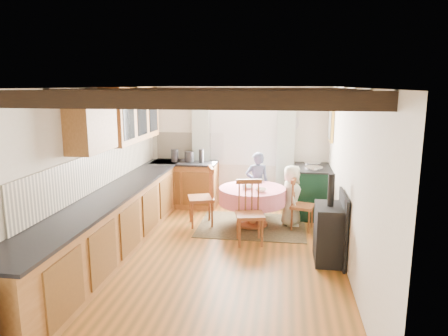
% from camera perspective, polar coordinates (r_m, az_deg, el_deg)
% --- Properties ---
extents(floor, '(3.60, 5.50, 0.00)m').
position_cam_1_polar(floor, '(6.06, -1.15, -12.24)').
color(floor, '#A65C1E').
rests_on(floor, ground).
extents(ceiling, '(3.60, 5.50, 0.00)m').
position_cam_1_polar(ceiling, '(5.55, -1.26, 11.09)').
color(ceiling, white).
rests_on(ceiling, ground).
extents(wall_back, '(3.60, 0.00, 2.40)m').
position_cam_1_polar(wall_back, '(8.36, 2.00, 2.97)').
color(wall_back, silver).
rests_on(wall_back, ground).
extents(wall_front, '(3.60, 0.00, 2.40)m').
position_cam_1_polar(wall_front, '(3.13, -9.95, -11.99)').
color(wall_front, silver).
rests_on(wall_front, ground).
extents(wall_left, '(0.00, 5.50, 2.40)m').
position_cam_1_polar(wall_left, '(6.24, -17.71, -0.51)').
color(wall_left, silver).
rests_on(wall_left, ground).
extents(wall_right, '(0.00, 5.50, 2.40)m').
position_cam_1_polar(wall_right, '(5.67, 17.04, -1.64)').
color(wall_right, silver).
rests_on(wall_right, ground).
extents(beam_a, '(3.60, 0.16, 0.16)m').
position_cam_1_polar(beam_a, '(3.60, -6.76, 9.36)').
color(beam_a, black).
rests_on(beam_a, ceiling).
extents(beam_b, '(3.60, 0.16, 0.16)m').
position_cam_1_polar(beam_b, '(4.57, -3.42, 9.86)').
color(beam_b, black).
rests_on(beam_b, ceiling).
extents(beam_c, '(3.60, 0.16, 0.16)m').
position_cam_1_polar(beam_c, '(5.55, -1.25, 10.16)').
color(beam_c, black).
rests_on(beam_c, ceiling).
extents(beam_d, '(3.60, 0.16, 0.16)m').
position_cam_1_polar(beam_d, '(6.54, 0.27, 10.37)').
color(beam_d, black).
rests_on(beam_d, ceiling).
extents(beam_e, '(3.60, 0.16, 0.16)m').
position_cam_1_polar(beam_e, '(7.53, 1.39, 10.51)').
color(beam_e, black).
rests_on(beam_e, ceiling).
extents(splash_left, '(0.02, 4.50, 0.55)m').
position_cam_1_polar(splash_left, '(6.50, -16.40, 0.03)').
color(splash_left, beige).
rests_on(splash_left, wall_left).
extents(splash_back, '(1.40, 0.02, 0.55)m').
position_cam_1_polar(splash_back, '(8.52, -4.73, 3.09)').
color(splash_back, beige).
rests_on(splash_back, wall_back).
extents(base_cabinet_left, '(0.60, 5.30, 0.88)m').
position_cam_1_polar(base_cabinet_left, '(6.31, -14.83, -7.36)').
color(base_cabinet_left, '#996232').
rests_on(base_cabinet_left, floor).
extents(base_cabinet_back, '(1.30, 0.60, 0.88)m').
position_cam_1_polar(base_cabinet_back, '(8.41, -5.41, -2.31)').
color(base_cabinet_back, '#996232').
rests_on(base_cabinet_back, floor).
extents(worktop_left, '(0.64, 5.30, 0.04)m').
position_cam_1_polar(worktop_left, '(6.18, -14.88, -3.33)').
color(worktop_left, black).
rests_on(worktop_left, base_cabinet_left).
extents(worktop_back, '(1.30, 0.64, 0.04)m').
position_cam_1_polar(worktop_back, '(8.29, -5.51, 0.74)').
color(worktop_back, black).
rests_on(worktop_back, base_cabinet_back).
extents(wall_cabinet_glass, '(0.34, 1.80, 0.90)m').
position_cam_1_polar(wall_cabinet_glass, '(7.16, -12.62, 7.31)').
color(wall_cabinet_glass, '#996232').
rests_on(wall_cabinet_glass, wall_left).
extents(wall_cabinet_solid, '(0.34, 0.90, 0.70)m').
position_cam_1_polar(wall_cabinet_solid, '(5.80, -17.92, 5.61)').
color(wall_cabinet_solid, '#996232').
rests_on(wall_cabinet_solid, wall_left).
extents(window_frame, '(1.34, 0.03, 1.54)m').
position_cam_1_polar(window_frame, '(8.29, 2.69, 5.67)').
color(window_frame, white).
rests_on(window_frame, wall_back).
extents(window_pane, '(1.20, 0.01, 1.40)m').
position_cam_1_polar(window_pane, '(8.29, 2.70, 5.68)').
color(window_pane, white).
rests_on(window_pane, wall_back).
extents(curtain_left, '(0.35, 0.10, 2.10)m').
position_cam_1_polar(curtain_left, '(8.40, -3.18, 2.31)').
color(curtain_left, '#AAAAAA').
rests_on(curtain_left, wall_back).
extents(curtain_right, '(0.35, 0.10, 2.10)m').
position_cam_1_polar(curtain_right, '(8.23, 8.50, 2.00)').
color(curtain_right, '#AAAAAA').
rests_on(curtain_right, wall_back).
extents(curtain_rod, '(2.00, 0.03, 0.03)m').
position_cam_1_polar(curtain_rod, '(8.16, 2.67, 9.81)').
color(curtain_rod, black).
rests_on(curtain_rod, wall_back).
extents(wall_picture, '(0.04, 0.50, 0.60)m').
position_cam_1_polar(wall_picture, '(7.85, 14.65, 5.72)').
color(wall_picture, gold).
rests_on(wall_picture, wall_right).
extents(wall_plate, '(0.30, 0.02, 0.30)m').
position_cam_1_polar(wall_plate, '(8.22, 9.33, 6.19)').
color(wall_plate, silver).
rests_on(wall_plate, wall_back).
extents(rug, '(1.85, 1.44, 0.01)m').
position_cam_1_polar(rug, '(7.31, 3.87, -7.98)').
color(rug, '#2B251B').
rests_on(rug, floor).
extents(dining_table, '(1.15, 1.15, 0.69)m').
position_cam_1_polar(dining_table, '(7.20, 3.91, -5.43)').
color(dining_table, pink).
rests_on(dining_table, floor).
extents(chair_near, '(0.51, 0.52, 0.99)m').
position_cam_1_polar(chair_near, '(6.40, 3.61, -6.21)').
color(chair_near, brown).
rests_on(chair_near, floor).
extents(chair_left, '(0.59, 0.57, 1.05)m').
position_cam_1_polar(chair_left, '(7.21, -3.23, -3.93)').
color(chair_left, brown).
rests_on(chair_left, floor).
extents(chair_right, '(0.47, 0.46, 0.89)m').
position_cam_1_polar(chair_right, '(7.13, 10.83, -4.97)').
color(chair_right, brown).
rests_on(chair_right, floor).
extents(aga_range, '(0.66, 1.03, 0.95)m').
position_cam_1_polar(aga_range, '(7.96, 12.10, -3.06)').
color(aga_range, black).
rests_on(aga_range, floor).
extents(cast_iron_stove, '(0.38, 0.63, 1.25)m').
position_cam_1_polar(cast_iron_stove, '(5.90, 14.42, -6.76)').
color(cast_iron_stove, black).
rests_on(cast_iron_stove, floor).
extents(child_far, '(0.49, 0.37, 1.21)m').
position_cam_1_polar(child_far, '(7.78, 4.62, -2.17)').
color(child_far, '#404B67').
rests_on(child_far, floor).
extents(child_right, '(0.37, 0.55, 1.08)m').
position_cam_1_polar(child_right, '(7.28, 9.34, -3.79)').
color(child_right, beige).
rests_on(child_right, floor).
extents(bowl_a, '(0.22, 0.22, 0.05)m').
position_cam_1_polar(bowl_a, '(7.04, 3.33, -2.69)').
color(bowl_a, silver).
rests_on(bowl_a, dining_table).
extents(bowl_b, '(0.26, 0.26, 0.06)m').
position_cam_1_polar(bowl_b, '(6.84, 5.12, -3.08)').
color(bowl_b, silver).
rests_on(bowl_b, dining_table).
extents(cup, '(0.11, 0.11, 0.08)m').
position_cam_1_polar(cup, '(6.96, 2.88, -2.70)').
color(cup, silver).
rests_on(cup, dining_table).
extents(canister_tall, '(0.15, 0.15, 0.26)m').
position_cam_1_polar(canister_tall, '(8.26, -6.86, 1.72)').
color(canister_tall, '#262628').
rests_on(canister_tall, worktop_back).
extents(canister_wide, '(0.19, 0.19, 0.21)m').
position_cam_1_polar(canister_wide, '(8.24, -4.86, 1.57)').
color(canister_wide, '#262628').
rests_on(canister_wide, worktop_back).
extents(canister_slim, '(0.10, 0.10, 0.27)m').
position_cam_1_polar(canister_slim, '(8.12, -3.18, 1.67)').
color(canister_slim, '#262628').
rests_on(canister_slim, worktop_back).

